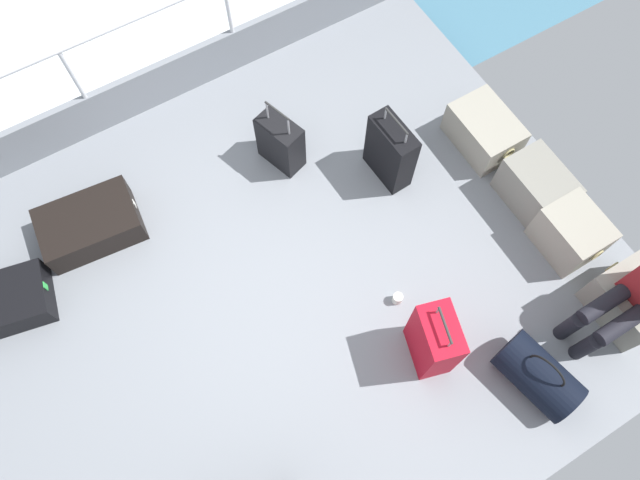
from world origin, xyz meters
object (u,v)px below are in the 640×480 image
at_px(suitcase_0, 434,341).
at_px(suitcase_6, 90,225).
at_px(suitcase_4, 390,152).
at_px(duffel_bag, 538,375).
at_px(cargo_crate_1, 536,187).
at_px(passenger_seated, 640,297).
at_px(suitcase_3, 281,143).
at_px(cargo_crate_0, 484,131).
at_px(cargo_crate_2, 571,233).
at_px(cargo_crate_3, 633,300).
at_px(paper_cup, 397,298).

xyz_separation_m(suitcase_0, suitcase_6, (-2.25, -1.80, -0.20)).
relative_size(suitcase_4, suitcase_6, 0.93).
xyz_separation_m(suitcase_6, duffel_bag, (2.83, 2.35, 0.04)).
relative_size(cargo_crate_1, passenger_seated, 0.56).
xyz_separation_m(passenger_seated, suitcase_3, (-2.57, -1.45, -0.31)).
height_order(cargo_crate_1, suitcase_6, cargo_crate_1).
bearing_deg(cargo_crate_0, suitcase_4, -101.13).
height_order(passenger_seated, suitcase_3, passenger_seated).
xyz_separation_m(cargo_crate_2, suitcase_0, (0.16, -1.48, 0.12)).
bearing_deg(cargo_crate_3, duffel_bag, -85.64).
height_order(suitcase_0, duffel_bag, suitcase_0).
relative_size(cargo_crate_1, suitcase_3, 0.85).
bearing_deg(cargo_crate_3, paper_cup, -122.74).
relative_size(cargo_crate_3, suitcase_3, 0.82).
distance_m(suitcase_0, suitcase_6, 2.88).
height_order(duffel_bag, paper_cup, duffel_bag).
bearing_deg(paper_cup, suitcase_6, -134.39).
relative_size(cargo_crate_1, suitcase_6, 0.74).
xyz_separation_m(cargo_crate_2, paper_cup, (-0.29, -1.45, -0.16)).
height_order(suitcase_4, paper_cup, suitcase_4).
bearing_deg(suitcase_3, cargo_crate_3, 32.42).
height_order(cargo_crate_0, paper_cup, cargo_crate_0).
distance_m(suitcase_0, suitcase_4, 1.61).
relative_size(cargo_crate_3, duffel_bag, 0.89).
relative_size(cargo_crate_0, suitcase_0, 0.86).
bearing_deg(paper_cup, suitcase_3, -175.05).
xyz_separation_m(passenger_seated, suitcase_0, (-0.51, -1.35, -0.23)).
bearing_deg(suitcase_6, suitcase_0, 38.66).
bearing_deg(suitcase_0, cargo_crate_3, 71.64).
distance_m(passenger_seated, suitcase_3, 2.97).
relative_size(cargo_crate_1, cargo_crate_2, 1.14).
distance_m(cargo_crate_1, suitcase_3, 2.16).
bearing_deg(cargo_crate_1, duffel_bag, -38.24).
bearing_deg(suitcase_3, cargo_crate_1, 48.43).
relative_size(suitcase_4, paper_cup, 7.61).
distance_m(cargo_crate_3, paper_cup, 1.78).
bearing_deg(passenger_seated, suitcase_6, -131.20).
relative_size(suitcase_0, duffel_bag, 1.16).
height_order(cargo_crate_0, duffel_bag, duffel_bag).
bearing_deg(paper_cup, suitcase_4, 150.59).
xyz_separation_m(cargo_crate_0, paper_cup, (0.86, -1.46, -0.12)).
xyz_separation_m(cargo_crate_2, passenger_seated, (0.67, -0.13, 0.35)).
distance_m(cargo_crate_3, suitcase_6, 4.32).
bearing_deg(cargo_crate_3, suitcase_4, -155.38).
distance_m(suitcase_4, suitcase_6, 2.53).
relative_size(suitcase_6, paper_cup, 8.22).
distance_m(suitcase_3, suitcase_4, 0.93).
bearing_deg(duffel_bag, cargo_crate_0, 153.47).
xyz_separation_m(cargo_crate_0, suitcase_3, (-0.75, -1.60, 0.08)).
bearing_deg(cargo_crate_0, passenger_seated, -4.66).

